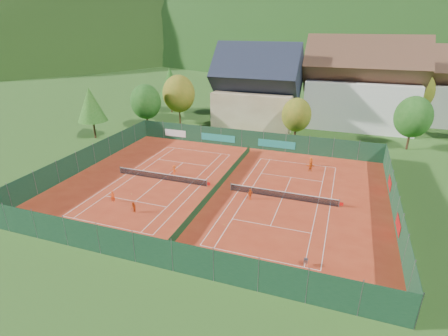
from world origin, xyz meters
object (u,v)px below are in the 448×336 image
ball_hopper (306,261)px  player_left_near (113,197)px  player_right_near (250,194)px  player_right_far_b (310,166)px  hotel_block_a (361,89)px  player_left_far (174,170)px  player_left_mid (134,208)px  player_right_far_a (311,162)px  chalet (257,92)px  hotel_block_b (434,90)px

ball_hopper → player_left_near: (-22.48, 4.30, 0.14)m
player_right_near → player_right_far_b: 12.31m
hotel_block_a → player_left_far: bearing=-124.2°
ball_hopper → player_right_near: (-7.71, 10.18, 0.12)m
player_left_near → player_right_near: bearing=-7.0°
player_left_mid → player_right_far_a: (16.67, 20.09, 0.04)m
player_left_mid → player_right_far_b: (16.82, 18.15, 0.08)m
hotel_block_a → chalet: bearing=-162.5°
player_right_near → player_right_far_b: bearing=3.1°
hotel_block_b → player_left_near: (-40.30, -51.35, -5.93)m
chalet → hotel_block_a: size_ratio=0.75×
chalet → hotel_block_a: bearing=17.5°
player_left_far → player_right_far_a: (17.14, 9.41, -0.05)m
hotel_block_b → player_right_far_a: (-20.00, -32.61, -5.95)m
hotel_block_a → player_left_mid: size_ratio=17.22×
chalet → player_right_near: 32.89m
player_left_near → player_right_far_a: (20.30, 18.75, -0.02)m
ball_hopper → player_right_near: player_right_near is taller
player_left_far → hotel_block_a: bearing=-114.8°
player_left_far → player_right_far_a: 19.55m
hotel_block_b → player_left_far: bearing=-131.5°
player_left_mid → player_left_far: player_left_far is taller
player_left_near → player_left_mid: bearing=-49.1°
player_right_far_a → player_right_far_b: player_right_far_b is taller
ball_hopper → hotel_block_a: bearing=85.4°
player_right_far_a → player_right_far_b: size_ratio=0.95×
player_left_mid → player_right_far_b: size_ratio=0.89×
chalet → player_right_far_a: chalet is taller
ball_hopper → player_right_far_b: size_ratio=0.57×
ball_hopper → player_left_far: size_ratio=0.55×
hotel_block_a → player_left_near: 51.15m
player_right_far_a → player_left_near: bearing=21.9°
player_left_mid → player_right_far_b: bearing=76.2°
player_left_near → player_right_near: (14.77, 5.88, -0.01)m
hotel_block_a → player_right_far_b: bearing=-102.4°
player_left_mid → player_left_near: bearing=-171.4°
chalet → player_left_mid: 39.33m
ball_hopper → chalet: bearing=110.0°
chalet → ball_hopper: 44.75m
player_left_mid → player_right_far_b: 24.75m
hotel_block_b → hotel_block_a: bearing=-150.3°
player_left_near → player_left_far: 9.86m
player_right_near → player_right_far_a: 14.01m
player_left_mid → hotel_block_a: bearing=92.1°
player_left_near → player_right_far_b: player_right_far_b is taller
player_right_far_a → hotel_block_a: bearing=-124.5°
hotel_block_a → player_right_near: hotel_block_a is taller
player_left_near → player_left_far: bearing=42.6°
player_left_far → player_right_far_a: size_ratio=1.08×
ball_hopper → player_right_near: 12.77m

